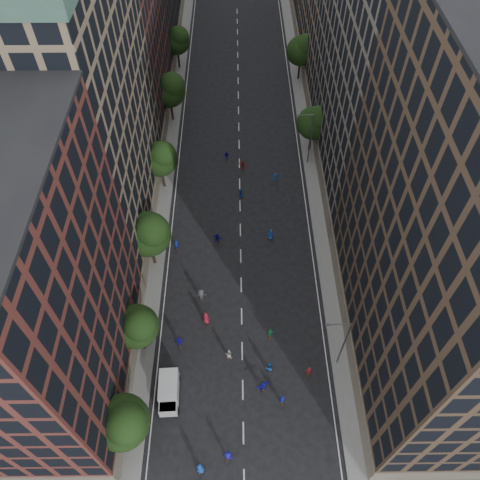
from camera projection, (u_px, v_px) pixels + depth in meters
The scene contains 37 objects.
ground at pixel (240, 186), 69.82m from camera, with size 240.00×240.00×0.00m, color black.
sidewalk_left at pixel (164, 153), 74.33m from camera, with size 4.00×105.00×0.15m, color slate.
sidewalk_right at pixel (314, 152), 74.50m from camera, with size 4.00×105.00×0.15m, color slate.
bldg_left_a at pixel (21, 304), 39.93m from camera, with size 14.00×22.00×30.00m, color #5E2A24.
bldg_left_b at pixel (74, 113), 53.26m from camera, with size 14.00×26.00×34.00m, color #806B53.
bldg_left_c at pixel (112, 35), 69.88m from camera, with size 14.00×20.00×28.00m, color #5E2A24.
bldg_right_a at pixel (463, 242), 40.32m from camera, with size 14.00×30.00×36.00m, color #4C3828.
bldg_right_b at pixel (388, 70), 59.49m from camera, with size 14.00×28.00×33.00m, color #696157.
tree_left_0 at pixel (123, 422), 42.64m from camera, with size 5.20×5.20×8.83m.
tree_left_1 at pixel (138, 326), 49.17m from camera, with size 4.80×4.80×8.21m.
tree_left_2 at pixel (149, 233), 55.97m from camera, with size 5.60×5.60×9.45m.
tree_left_3 at pixel (161, 158), 65.09m from camera, with size 5.00×5.00×8.58m.
tree_left_4 at pixel (170, 89), 74.80m from camera, with size 5.40×5.40×9.08m.
tree_left_5 at pixel (177, 40), 85.06m from camera, with size 4.80×4.80×8.33m.
tree_right_a at pixel (315, 122), 70.36m from camera, with size 5.00×5.00×8.39m.
tree_right_b at pixel (302, 49), 82.51m from camera, with size 5.20×5.20×8.83m.
streetlamp_near at pixel (342, 342), 48.46m from camera, with size 2.64×0.22×9.06m.
streetlamp_far at pixel (310, 136), 68.94m from camera, with size 2.64×0.22×9.06m.
cargo_van at pixel (169, 392), 49.18m from camera, with size 2.27×4.56×2.39m.
skater_0 at pixel (200, 468), 44.87m from camera, with size 0.90×0.58×1.84m, color blue.
skater_1 at pixel (282, 400), 49.08m from camera, with size 0.60×0.39×1.64m, color #131C9C.
skater_2 at pixel (269, 368), 51.21m from camera, with size 0.87×0.67×1.78m, color #1550B2.
skater_3 at pixel (228, 456), 45.59m from camera, with size 1.12×0.64×1.74m, color #1913A0.
skater_4 at pixel (179, 342), 53.04m from camera, with size 1.12×0.47×1.92m, color #1C15B0.
skater_5 at pixel (263, 386), 49.95m from camera, with size 1.60×0.51×1.73m, color #1A16B4.
skater_6 at pixel (206, 318), 54.95m from camera, with size 0.91×0.59×1.87m, color #AD1C34.
skater_7 at pixel (309, 371), 50.97m from camera, with size 0.63×0.41×1.72m, color #AE1D29.
skater_8 at pixel (229, 354), 52.29m from camera, with size 0.76×0.59×1.57m, color white.
skater_9 at pixel (201, 295), 56.90m from camera, with size 1.24×0.72×1.93m, color #46474C.
skater_10 at pixel (270, 333), 53.90m from camera, with size 0.96×0.40×1.64m, color #216E3F.
skater_11 at pixel (217, 238), 62.65m from camera, with size 1.42×0.45×1.53m, color #15139D.
skater_12 at pixel (271, 234), 62.91m from camera, with size 0.84×0.55×1.73m, color #1547B0.
skater_13 at pixel (176, 245), 61.80m from camera, with size 0.65×0.43×1.79m, color navy.
skater_14 at pixel (240, 194), 67.58m from camera, with size 0.82×0.64×1.68m, color navy.
skater_15 at pixel (275, 178), 69.65m from camera, with size 1.10×0.63×1.70m, color #123F96.
skater_16 at pixel (227, 156), 72.78m from camera, with size 0.94×0.39×1.60m, color #1513A1.
skater_17 at pixel (243, 165), 71.55m from camera, with size 1.39×0.44×1.49m, color #A81C25.
Camera 1 is at (-0.50, -9.67, 49.73)m, focal length 35.00 mm.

